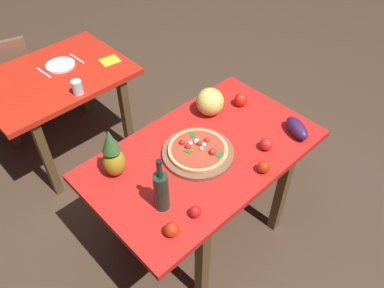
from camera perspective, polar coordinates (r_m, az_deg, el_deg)
The scene contains 20 objects.
ground_plane at distance 2.82m, azimuth 1.43°, elevation -11.81°, with size 10.00×10.00×0.00m, color #4C3828.
display_table at distance 2.31m, azimuth 1.72°, elevation -2.71°, with size 1.39×0.82×0.74m.
background_table at distance 3.09m, azimuth -19.49°, elevation 8.08°, with size 1.07×0.80×0.74m.
dining_chair at distance 3.64m, azimuth -25.52°, elevation 9.09°, with size 0.49×0.49×0.85m.
pizza_board at distance 2.22m, azimuth 0.89°, elevation -1.35°, with size 0.42×0.42×0.03m, color brown.
pizza at distance 2.20m, azimuth 0.92°, elevation -0.82°, with size 0.35×0.35×0.06m.
wine_bottle at distance 1.89m, azimuth -4.58°, elevation -6.91°, with size 0.08×0.08×0.34m.
pineapple_left at distance 2.07m, azimuth -11.69°, elevation -1.64°, with size 0.12×0.12×0.32m.
melon at distance 2.45m, azimuth 2.70°, elevation 6.30°, with size 0.18×0.18×0.18m, color #F0D864.
bell_pepper at distance 2.56m, azimuth 7.28°, elevation 6.54°, with size 0.09×0.09×0.09m, color red.
eggplant at distance 2.41m, azimuth 15.33°, elevation 2.28°, with size 0.20×0.09×0.09m, color #3E1E4F.
tomato_beside_pepper at distance 1.93m, azimuth 0.50°, elevation -10.02°, with size 0.06×0.06×0.06m, color red.
tomato_near_board at distance 1.87m, azimuth -3.04°, elevation -12.61°, with size 0.07×0.07×0.07m, color red.
tomato_by_bottle at distance 2.15m, azimuth 10.60°, elevation -3.37°, with size 0.07×0.07×0.07m, color red.
tomato_at_corner at distance 2.28m, azimuth 11.00°, elevation -0.02°, with size 0.08×0.08×0.08m, color red.
drinking_glass_water at distance 2.76m, azimuth -16.69°, elevation 8.08°, with size 0.07×0.07×0.10m, color silver.
dinner_plate at distance 3.11m, azimuth -18.99°, elevation 11.03°, with size 0.22×0.22×0.02m, color white.
fork_utensil at distance 3.07m, azimuth -21.22°, elevation 9.84°, with size 0.02×0.18×0.01m, color silver.
knife_utensil at distance 3.16m, azimuth -16.78°, elevation 12.05°, with size 0.02×0.18×0.01m, color silver.
napkin_folded at distance 3.08m, azimuth -12.12°, elevation 12.03°, with size 0.14×0.12×0.01m, color yellow.
Camera 1 is at (-1.13, -1.09, 2.34)m, focal length 35.86 mm.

